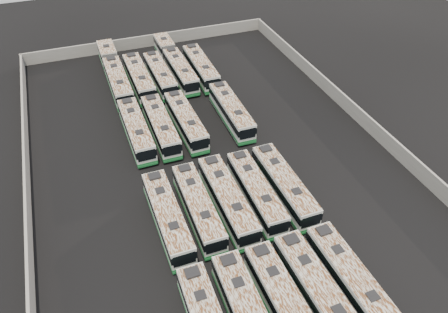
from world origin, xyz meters
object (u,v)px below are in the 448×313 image
bus_midback_far_right (231,111)px  bus_back_center (160,75)px  bus_midfront_right (256,192)px  bus_midfront_far_right (284,185)px  bus_front_center (285,306)px  bus_midback_far_left (136,130)px  bus_back_far_right (201,68)px  bus_midback_center (186,121)px  bus_back_right (175,63)px  bus_midfront_far_left (168,217)px  bus_back_far_left (115,72)px  bus_midfront_left (198,207)px  bus_front_right (318,294)px  bus_back_left (139,78)px  bus_midback_left (161,126)px  bus_front_far_right (351,281)px  bus_midfront_center (228,200)px

bus_midback_far_right → bus_back_center: bearing=117.2°
bus_midfront_right → bus_midfront_far_right: bus_midfront_far_right is taller
bus_front_center → bus_midback_far_left: bearing=101.9°
bus_midback_far_right → bus_midfront_far_right: bearing=-88.8°
bus_front_center → bus_back_far_right: bearing=80.6°
bus_midback_center → bus_midback_far_right: (6.71, 0.06, 0.02)m
bus_midback_center → bus_back_right: (3.27, 17.26, -0.01)m
bus_midfront_right → bus_back_right: size_ratio=0.64×
bus_midfront_far_left → bus_back_far_left: bus_back_far_left is taller
bus_front_center → bus_midback_center: size_ratio=1.00×
bus_midfront_left → bus_front_right: bearing=-63.9°
bus_midfront_far_left → bus_midback_center: 17.81m
bus_midback_center → bus_back_far_right: 15.40m
bus_front_right → bus_back_left: 44.56m
bus_front_right → bus_back_far_right: size_ratio=1.01×
bus_back_far_left → bus_midback_left: bearing=-79.1°
bus_front_far_right → bus_midback_far_right: (-0.05, 30.03, 0.01)m
bus_midfront_center → bus_midback_far_left: bus_midfront_center is taller
bus_front_right → bus_back_center: 44.11m
bus_midfront_far_right → bus_back_far_right: 30.16m
bus_front_right → bus_midfront_far_right: size_ratio=1.02×
bus_midfront_left → bus_midback_far_left: size_ratio=0.98×
bus_midfront_center → bus_back_center: size_ratio=1.04×
bus_midback_center → bus_midfront_center: bearing=-91.4°
bus_back_left → bus_back_far_right: bus_back_left is taller
bus_midfront_far_right → bus_midfront_far_left: bearing=-179.9°
bus_back_left → bus_back_far_right: (10.21, -0.12, -0.02)m
bus_front_right → bus_back_far_left: bus_back_far_left is taller
bus_back_right → bus_midfront_far_left: bearing=-107.5°
bus_front_right → bus_midback_far_left: bus_front_right is taller
bus_front_far_right → bus_midfront_far_left: 19.26m
bus_back_center → bus_back_right: bearing=44.0°
bus_front_right → bus_midfront_far_right: bus_front_right is taller
bus_back_center → bus_back_far_right: 6.83m
bus_midfront_right → bus_midback_center: bearing=102.5°
bus_back_left → bus_front_right: bearing=-81.7°
bus_midfront_far_right → bus_midback_far_left: bus_midback_far_left is taller
bus_midfront_far_left → bus_midfront_center: 6.83m
bus_front_center → bus_back_far_right: 44.43m
bus_front_far_right → bus_midback_far_right: bus_midback_far_right is taller
bus_midback_center → bus_midback_far_right: 6.72m
bus_midfront_center → bus_midfront_right: (3.45, 0.08, -0.07)m
bus_midfront_center → bus_midback_far_left: (-6.71, 16.49, -0.03)m
bus_midfront_far_right → bus_back_far_left: size_ratio=0.63×
bus_midfront_right → bus_front_center: bearing=-102.9°
bus_midback_far_right → bus_back_left: size_ratio=0.98×
bus_midfront_far_left → bus_midback_far_right: bus_midback_far_right is taller
bus_midback_far_right → bus_midfront_far_left: bearing=-128.6°
bus_midfront_right → bus_back_far_left: bus_back_far_left is taller
bus_front_center → bus_midback_far_left: (-6.79, 30.33, 0.02)m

